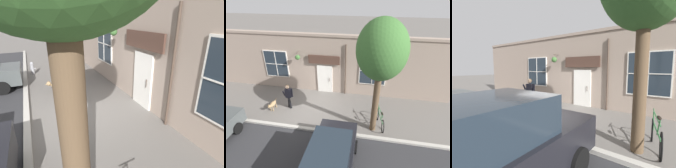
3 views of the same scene
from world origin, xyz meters
The scene contains 5 objects.
ground_plane centered at (0.00, 0.00, 0.00)m, with size 90.00×90.00×0.00m, color #66605B.
storefront_facade centered at (-2.34, 0.01, 2.14)m, with size 0.95×18.00×4.25m.
pedestrian_walking centered at (0.26, -1.32, 1.00)m, with size 0.57×0.55×1.67m.
dog_on_leash centered at (0.66, -2.30, 0.39)m, with size 1.09×0.29×0.61m.
fire_hydrant centered at (1.55, -5.74, 0.40)m, with size 0.34×0.20×0.77m.
Camera 1 is at (1.57, 5.57, 3.32)m, focal length 28.00 mm.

